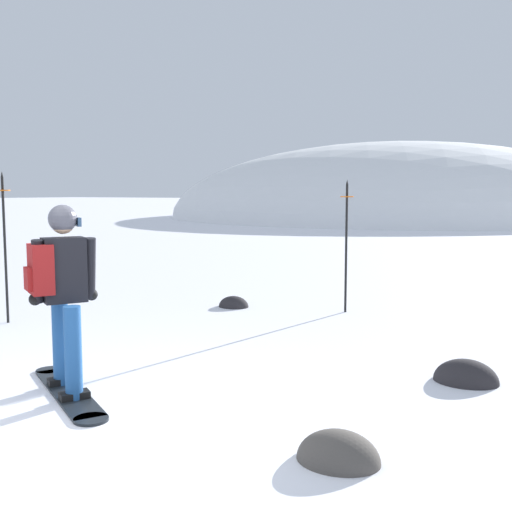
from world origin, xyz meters
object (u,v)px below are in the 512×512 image
(piste_marker_near, at_px, (5,238))
(rock_dark, at_px, (338,461))
(snowboarder_main, at_px, (61,294))
(rock_mid, at_px, (234,307))
(piste_marker_far, at_px, (346,237))
(rock_small, at_px, (466,382))

(piste_marker_near, bearing_deg, rock_dark, -19.30)
(snowboarder_main, relative_size, rock_mid, 3.47)
(snowboarder_main, relative_size, piste_marker_far, 0.85)
(piste_marker_near, distance_m, rock_dark, 6.15)
(snowboarder_main, bearing_deg, piste_marker_near, 148.13)
(snowboarder_main, xyz_separation_m, rock_mid, (-0.84, 4.41, -0.92))
(piste_marker_near, height_order, rock_dark, piste_marker_near)
(piste_marker_far, bearing_deg, rock_small, -50.52)
(piste_marker_far, xyz_separation_m, rock_dark, (1.81, -4.99, -1.15))
(snowboarder_main, bearing_deg, rock_small, 34.23)
(snowboarder_main, xyz_separation_m, rock_small, (3.13, 2.13, -0.92))
(snowboarder_main, bearing_deg, rock_dark, -2.68)
(piste_marker_near, height_order, rock_mid, piste_marker_near)
(piste_marker_far, bearing_deg, rock_dark, -70.03)
(piste_marker_far, height_order, rock_small, piste_marker_far)
(rock_mid, relative_size, rock_small, 0.80)
(piste_marker_near, xyz_separation_m, rock_mid, (2.17, 2.54, -1.20))
(rock_small, bearing_deg, snowboarder_main, -145.77)
(snowboarder_main, xyz_separation_m, rock_dark, (2.69, -0.13, -0.92))
(snowboarder_main, height_order, rock_dark, snowboarder_main)
(piste_marker_near, xyz_separation_m, piste_marker_far, (3.88, 3.00, -0.05))
(piste_marker_near, height_order, piste_marker_far, piste_marker_near)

